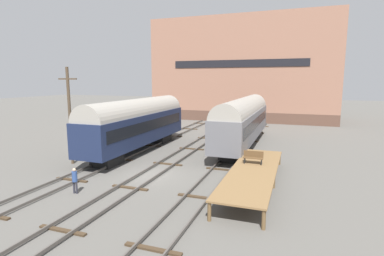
{
  "coord_description": "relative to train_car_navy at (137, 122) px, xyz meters",
  "views": [
    {
      "loc": [
        10.13,
        -19.31,
        7.01
      ],
      "look_at": [
        0.0,
        9.13,
        2.2
      ],
      "focal_mm": 28.0,
      "sensor_mm": 36.0,
      "label": 1
    }
  ],
  "objects": [
    {
      "name": "track_middle",
      "position": [
        4.72,
        -6.33,
        -2.82
      ],
      "size": [
        2.6,
        60.0,
        0.26
      ],
      "color": "#4C4742",
      "rests_on": "ground"
    },
    {
      "name": "track_left",
      "position": [
        -0.0,
        -6.33,
        -2.82
      ],
      "size": [
        2.6,
        60.0,
        0.26
      ],
      "color": "#4C4742",
      "rests_on": "ground"
    },
    {
      "name": "ground_plane",
      "position": [
        4.72,
        -6.33,
        -2.96
      ],
      "size": [
        200.0,
        200.0,
        0.0
      ],
      "primitive_type": "plane",
      "color": "#56544F"
    },
    {
      "name": "person_worker",
      "position": [
        1.97,
        -11.25,
        -1.98
      ],
      "size": [
        0.32,
        0.32,
        1.64
      ],
      "color": "#282833",
      "rests_on": "ground"
    },
    {
      "name": "bench",
      "position": [
        12.0,
        -4.54,
        -1.38
      ],
      "size": [
        1.4,
        0.4,
        0.91
      ],
      "color": "brown",
      "rests_on": "station_platform"
    },
    {
      "name": "utility_pole",
      "position": [
        -3.05,
        -5.73,
        1.25
      ],
      "size": [
        1.8,
        0.24,
        8.1
      ],
      "color": "#473828",
      "rests_on": "ground"
    },
    {
      "name": "warehouse_building",
      "position": [
        5.11,
        31.04,
        5.91
      ],
      "size": [
        31.73,
        13.73,
        17.74
      ],
      "color": "brown",
      "rests_on": "ground"
    },
    {
      "name": "train_car_navy",
      "position": [
        0.0,
        0.0,
        0.0
      ],
      "size": [
        3.09,
        15.71,
        5.24
      ],
      "color": "black",
      "rests_on": "ground"
    },
    {
      "name": "track_right",
      "position": [
        9.45,
        -6.33,
        -2.82
      ],
      "size": [
        2.6,
        60.0,
        0.26
      ],
      "color": "#4C4742",
      "rests_on": "ground"
    },
    {
      "name": "train_car_grey",
      "position": [
        9.45,
        5.59,
        0.01
      ],
      "size": [
        2.97,
        17.73,
        5.22
      ],
      "color": "black",
      "rests_on": "ground"
    },
    {
      "name": "station_platform",
      "position": [
        12.26,
        -6.1,
        -1.95
      ],
      "size": [
        2.98,
        12.07,
        1.1
      ],
      "color": "brown",
      "rests_on": "ground"
    }
  ]
}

